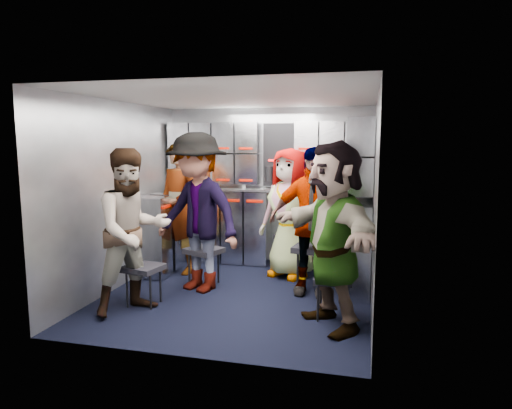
% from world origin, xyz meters
% --- Properties ---
extents(floor, '(3.00, 3.00, 0.00)m').
position_xyz_m(floor, '(0.00, 0.00, 0.00)').
color(floor, black).
rests_on(floor, ground).
extents(wall_back, '(2.80, 0.04, 2.10)m').
position_xyz_m(wall_back, '(0.00, 1.50, 1.05)').
color(wall_back, gray).
rests_on(wall_back, ground).
extents(wall_left, '(0.04, 3.00, 2.10)m').
position_xyz_m(wall_left, '(-1.40, 0.00, 1.05)').
color(wall_left, gray).
rests_on(wall_left, ground).
extents(wall_right, '(0.04, 3.00, 2.10)m').
position_xyz_m(wall_right, '(1.40, 0.00, 1.05)').
color(wall_right, gray).
rests_on(wall_right, ground).
extents(ceiling, '(2.80, 3.00, 0.02)m').
position_xyz_m(ceiling, '(0.00, 0.00, 2.10)').
color(ceiling, silver).
rests_on(ceiling, wall_back).
extents(cart_bank_back, '(2.68, 0.38, 0.99)m').
position_xyz_m(cart_bank_back, '(0.00, 1.29, 0.49)').
color(cart_bank_back, '#9BA0AB').
rests_on(cart_bank_back, ground).
extents(cart_bank_left, '(0.38, 0.76, 0.99)m').
position_xyz_m(cart_bank_left, '(-1.19, 0.56, 0.49)').
color(cart_bank_left, '#9BA0AB').
rests_on(cart_bank_left, ground).
extents(counter, '(2.68, 0.42, 0.03)m').
position_xyz_m(counter, '(0.00, 1.29, 1.01)').
color(counter, '#ADB0B5').
rests_on(counter, cart_bank_back).
extents(locker_bank_back, '(2.68, 0.28, 0.82)m').
position_xyz_m(locker_bank_back, '(0.00, 1.35, 1.49)').
color(locker_bank_back, '#9BA0AB').
rests_on(locker_bank_back, wall_back).
extents(locker_bank_right, '(0.28, 1.00, 0.82)m').
position_xyz_m(locker_bank_right, '(1.25, 0.70, 1.49)').
color(locker_bank_right, '#9BA0AB').
rests_on(locker_bank_right, wall_right).
extents(right_cabinet, '(0.28, 1.20, 1.00)m').
position_xyz_m(right_cabinet, '(1.25, 0.60, 0.50)').
color(right_cabinet, '#9BA0AB').
rests_on(right_cabinet, ground).
extents(coffee_niche, '(0.46, 0.16, 0.84)m').
position_xyz_m(coffee_niche, '(0.18, 1.41, 1.47)').
color(coffee_niche, black).
rests_on(coffee_niche, wall_back).
extents(red_latch_strip, '(2.60, 0.02, 0.03)m').
position_xyz_m(red_latch_strip, '(0.00, 1.09, 0.88)').
color(red_latch_strip, '#A00D00').
rests_on(red_latch_strip, cart_bank_back).
extents(jump_seat_near_left, '(0.40, 0.39, 0.41)m').
position_xyz_m(jump_seat_near_left, '(-0.84, -0.54, 0.36)').
color(jump_seat_near_left, black).
rests_on(jump_seat_near_left, ground).
extents(jump_seat_mid_left, '(0.47, 0.46, 0.43)m').
position_xyz_m(jump_seat_mid_left, '(-0.48, 0.23, 0.38)').
color(jump_seat_mid_left, black).
rests_on(jump_seat_mid_left, ground).
extents(jump_seat_center, '(0.51, 0.50, 0.46)m').
position_xyz_m(jump_seat_center, '(0.42, 0.99, 0.41)').
color(jump_seat_center, black).
rests_on(jump_seat_center, ground).
extents(jump_seat_mid_right, '(0.47, 0.45, 0.49)m').
position_xyz_m(jump_seat_mid_right, '(0.76, 0.41, 0.43)').
color(jump_seat_mid_right, black).
rests_on(jump_seat_mid_right, ground).
extents(jump_seat_near_right, '(0.36, 0.34, 0.41)m').
position_xyz_m(jump_seat_near_right, '(1.05, -0.45, 0.36)').
color(jump_seat_near_right, black).
rests_on(jump_seat_near_right, ground).
extents(attendant_standing, '(0.69, 0.56, 1.64)m').
position_xyz_m(attendant_standing, '(-0.96, 0.65, 0.82)').
color(attendant_standing, black).
rests_on(attendant_standing, ground).
extents(attendant_arc_a, '(0.95, 0.98, 1.59)m').
position_xyz_m(attendant_arc_a, '(-0.84, -0.72, 0.80)').
color(attendant_arc_a, black).
rests_on(attendant_arc_a, ground).
extents(attendant_arc_b, '(1.29, 1.03, 1.75)m').
position_xyz_m(attendant_arc_b, '(-0.48, 0.05, 0.88)').
color(attendant_arc_b, black).
rests_on(attendant_arc_b, ground).
extents(attendant_arc_c, '(0.90, 0.76, 1.57)m').
position_xyz_m(attendant_arc_c, '(0.42, 0.81, 0.79)').
color(attendant_arc_c, black).
rests_on(attendant_arc_c, ground).
extents(attendant_arc_d, '(0.96, 0.46, 1.60)m').
position_xyz_m(attendant_arc_d, '(0.76, 0.23, 0.80)').
color(attendant_arc_d, black).
rests_on(attendant_arc_d, ground).
extents(attendant_arc_e, '(1.28, 1.55, 1.67)m').
position_xyz_m(attendant_arc_e, '(1.05, -0.63, 0.83)').
color(attendant_arc_e, black).
rests_on(attendant_arc_e, ground).
extents(bottle_left, '(0.06, 0.06, 0.26)m').
position_xyz_m(bottle_left, '(-0.28, 1.24, 1.16)').
color(bottle_left, white).
rests_on(bottle_left, counter).
extents(bottle_mid, '(0.06, 0.06, 0.25)m').
position_xyz_m(bottle_mid, '(-0.72, 1.24, 1.15)').
color(bottle_mid, white).
rests_on(bottle_mid, counter).
extents(bottle_right, '(0.07, 0.07, 0.22)m').
position_xyz_m(bottle_right, '(0.67, 1.24, 1.14)').
color(bottle_right, white).
rests_on(bottle_right, counter).
extents(cup_left, '(0.07, 0.07, 0.10)m').
position_xyz_m(cup_left, '(-1.09, 1.23, 1.08)').
color(cup_left, '#C9B38D').
rests_on(cup_left, counter).
extents(cup_right, '(0.08, 0.08, 0.10)m').
position_xyz_m(cup_right, '(0.43, 1.23, 1.08)').
color(cup_right, '#C9B38D').
rests_on(cup_right, counter).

